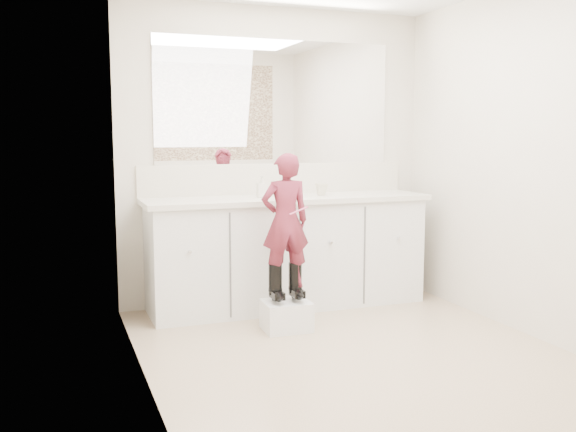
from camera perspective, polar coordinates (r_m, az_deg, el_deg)
name	(u,v)px	position (r m, az deg, el deg)	size (l,w,h in m)	color
floor	(355,354)	(4.17, 5.97, -12.07)	(3.00, 3.00, 0.00)	#967B62
wall_back	(276,156)	(5.32, -1.10, 5.35)	(2.60, 2.60, 0.00)	beige
wall_front	(530,181)	(2.69, 20.73, 2.95)	(2.60, 2.60, 0.00)	beige
wall_left	(141,168)	(3.55, -12.93, 4.19)	(3.00, 3.00, 0.00)	beige
wall_right	(529,161)	(4.67, 20.64, 4.61)	(3.00, 3.00, 0.00)	beige
vanity_cabinet	(287,254)	(5.15, -0.06, -3.40)	(2.20, 0.55, 0.85)	silver
countertop	(288,199)	(5.07, 0.00, 1.52)	(2.28, 0.58, 0.04)	beige
backsplash	(276,178)	(5.32, -1.04, 3.35)	(2.28, 0.03, 0.25)	beige
mirror	(276,102)	(5.31, -1.07, 10.09)	(2.00, 0.02, 1.00)	white
dot_panel	(534,64)	(2.70, 21.03, 12.51)	(2.00, 0.01, 1.20)	#472819
faucet	(281,189)	(5.22, -0.64, 2.45)	(0.08, 0.08, 0.10)	silver
cup	(321,189)	(5.19, 2.99, 2.40)	(0.10, 0.10, 0.10)	beige
soap_bottle	(262,187)	(5.02, -2.34, 2.62)	(0.07, 0.08, 0.16)	silver
step_stool	(286,316)	(4.59, -0.15, -8.85)	(0.33, 0.27, 0.21)	silver
boot_left	(275,283)	(4.53, -1.14, -5.96)	(0.10, 0.18, 0.27)	black
boot_right	(295,281)	(4.58, 0.64, -5.81)	(0.10, 0.18, 0.27)	black
toddler	(285,221)	(4.47, -0.24, -0.43)	(0.34, 0.23, 0.94)	#AC3451
toothbrush	(299,211)	(4.41, 0.97, 0.49)	(0.01, 0.01, 0.14)	#E15783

